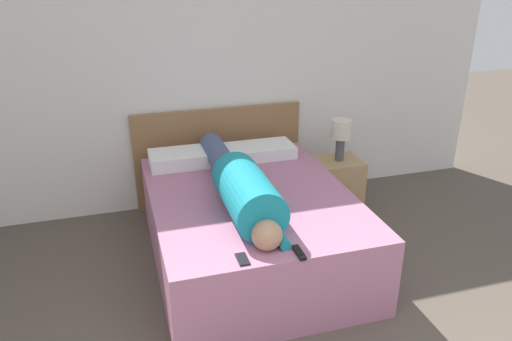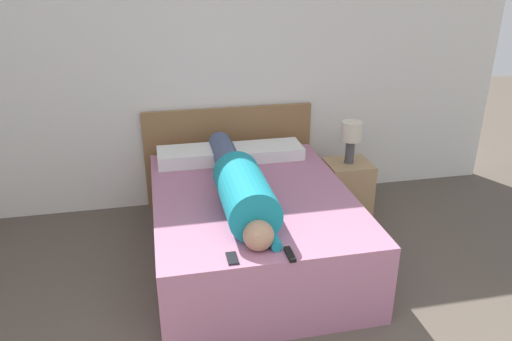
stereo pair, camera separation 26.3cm
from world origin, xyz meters
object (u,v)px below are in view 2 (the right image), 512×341
(pillow_second, at_px, (268,151))
(cell_phone, at_px, (232,258))
(pillow_near_headboard, at_px, (194,156))
(nightstand, at_px, (347,187))
(person_lying, at_px, (240,186))
(table_lamp, at_px, (351,135))
(tv_remote, at_px, (290,254))
(bed, at_px, (252,227))

(pillow_second, height_order, cell_phone, pillow_second)
(pillow_near_headboard, bearing_deg, nightstand, -3.45)
(person_lying, height_order, pillow_near_headboard, person_lying)
(nightstand, bearing_deg, pillow_near_headboard, 176.55)
(person_lying, bearing_deg, nightstand, 34.25)
(nightstand, relative_size, pillow_second, 0.84)
(table_lamp, xyz_separation_m, cell_phone, (-1.34, -1.49, -0.17))
(pillow_second, distance_m, tv_remote, 1.63)
(bed, height_order, pillow_near_headboard, pillow_near_headboard)
(bed, relative_size, person_lying, 1.07)
(bed, height_order, pillow_second, pillow_second)
(pillow_second, bearing_deg, table_lamp, -6.49)
(nightstand, relative_size, person_lying, 0.28)
(pillow_second, height_order, tv_remote, pillow_second)
(table_lamp, xyz_separation_m, pillow_near_headboard, (-1.41, 0.09, -0.12))
(bed, distance_m, pillow_near_headboard, 0.88)
(table_lamp, distance_m, pillow_near_headboard, 1.42)
(pillow_second, relative_size, cell_phone, 4.60)
(nightstand, height_order, pillow_near_headboard, pillow_near_headboard)
(pillow_near_headboard, xyz_separation_m, cell_phone, (0.07, -1.58, -0.05))
(pillow_near_headboard, bearing_deg, pillow_second, 0.00)
(person_lying, relative_size, pillow_near_headboard, 2.82)
(nightstand, bearing_deg, tv_remote, -123.04)
(table_lamp, height_order, tv_remote, table_lamp)
(tv_remote, height_order, cell_phone, tv_remote)
(bed, xyz_separation_m, tv_remote, (0.05, -0.89, 0.31))
(pillow_near_headboard, bearing_deg, bed, -62.74)
(bed, xyz_separation_m, nightstand, (1.04, 0.63, -0.05))
(tv_remote, bearing_deg, person_lying, 102.80)
(nightstand, height_order, cell_phone, cell_phone)
(pillow_near_headboard, bearing_deg, table_lamp, -3.45)
(bed, xyz_separation_m, cell_phone, (-0.30, -0.85, 0.30))
(table_lamp, bearing_deg, bed, -148.69)
(nightstand, relative_size, pillow_near_headboard, 0.79)
(table_lamp, distance_m, pillow_second, 0.76)
(person_lying, height_order, cell_phone, person_lying)
(cell_phone, bearing_deg, bed, 70.90)
(pillow_second, bearing_deg, pillow_near_headboard, 180.00)
(person_lying, bearing_deg, tv_remote, -77.20)
(bed, xyz_separation_m, person_lying, (-0.12, -0.16, 0.44))
(pillow_second, bearing_deg, bed, -112.23)
(bed, bearing_deg, cell_phone, -109.10)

